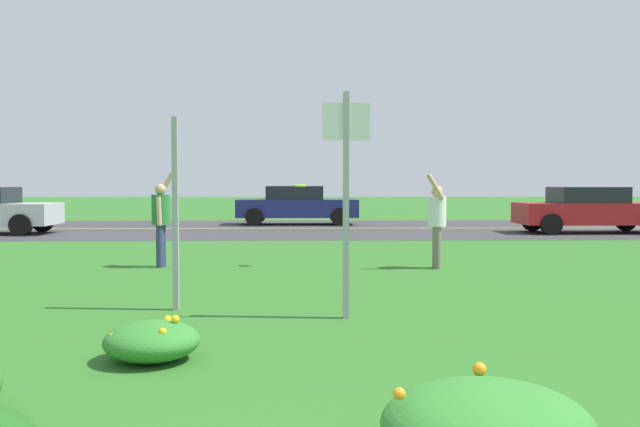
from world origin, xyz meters
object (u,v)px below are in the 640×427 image
Objects in this scene: person_thrower_green_shirt at (161,217)px; person_catcher_white_shirt at (437,219)px; car_navy_center_right at (297,205)px; sign_post_by_roadside at (346,182)px; car_red_rightmost at (590,209)px; sign_post_near_path at (175,214)px; frisbee_lime at (300,186)px.

person_catcher_white_shirt is (5.20, -0.34, -0.02)m from person_thrower_green_shirt.
person_thrower_green_shirt is at bearing -100.77° from car_navy_center_right.
sign_post_by_roadside is 0.60× the size of car_red_rightmost.
sign_post_near_path is 1.34× the size of person_thrower_green_shirt.
sign_post_by_roadside reaches higher than car_red_rightmost.
sign_post_near_path is 4.79m from frisbee_lime.
car_red_rightmost is at bearing -25.90° from car_navy_center_right.
sign_post_by_roadside reaches higher than person_thrower_green_shirt.
sign_post_by_roadside is at bearing -16.12° from sign_post_near_path.
frisbee_lime is (1.56, 4.51, 0.33)m from sign_post_near_path.
frisbee_lime is at bearing 0.29° from person_thrower_green_shirt.
person_thrower_green_shirt is (-3.20, 5.11, -0.67)m from sign_post_by_roadside.
person_catcher_white_shirt reaches higher than frisbee_lime.
sign_post_by_roadside is at bearing -87.72° from car_navy_center_right.
person_catcher_white_shirt is at bearing -3.76° from person_thrower_green_shirt.
sign_post_by_roadside is 1.51× the size of person_catcher_white_shirt.
car_navy_center_right is at bearing 92.28° from sign_post_by_roadside.
car_navy_center_right is at bearing 90.70° from frisbee_lime.
car_navy_center_right is (1.40, 17.54, -0.48)m from sign_post_near_path.
sign_post_near_path is 16.85m from car_red_rightmost.
sign_post_near_path is 2.24m from sign_post_by_roadside.
sign_post_near_path is 0.54× the size of car_red_rightmost.
frisbee_lime is at bearing 70.96° from sign_post_near_path.
frisbee_lime is 12.49m from car_red_rightmost.
person_thrower_green_shirt is at bearing 122.03° from sign_post_by_roadside.
sign_post_by_roadside reaches higher than person_catcher_white_shirt.
sign_post_near_path is 0.91× the size of sign_post_by_roadside.
sign_post_near_path is 17.60m from car_navy_center_right.
frisbee_lime is 0.05× the size of car_navy_center_right.
car_red_rightmost is (6.54, 8.88, -0.19)m from person_catcher_white_shirt.
car_navy_center_right is 1.00× the size of car_red_rightmost.
person_catcher_white_shirt is (2.00, 4.77, -0.69)m from sign_post_by_roadside.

